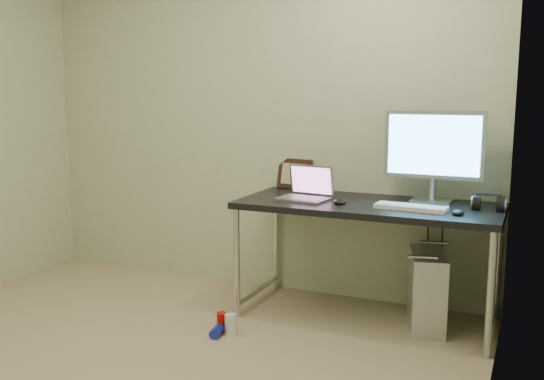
# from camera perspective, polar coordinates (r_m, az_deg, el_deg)

# --- Properties ---
(wall_back) EXTENTS (3.50, 0.02, 2.50)m
(wall_back) POSITION_cam_1_polar(r_m,az_deg,el_deg) (4.41, -1.63, 6.87)
(wall_back) COLOR beige
(wall_back) RESTS_ON ground
(wall_right) EXTENTS (0.02, 3.50, 2.50)m
(wall_right) POSITION_cam_1_polar(r_m,az_deg,el_deg) (2.24, 20.05, 3.95)
(wall_right) COLOR beige
(wall_right) RESTS_ON ground
(desk) EXTENTS (1.61, 0.70, 0.75)m
(desk) POSITION_cam_1_polar(r_m,az_deg,el_deg) (3.83, 9.01, -2.35)
(desk) COLOR black
(desk) RESTS_ON ground
(tower_computer) EXTENTS (0.31, 0.49, 0.50)m
(tower_computer) POSITION_cam_1_polar(r_m,az_deg,el_deg) (3.87, 14.36, -9.09)
(tower_computer) COLOR silver
(tower_computer) RESTS_ON ground
(cable_a) EXTENTS (0.01, 0.16, 0.69)m
(cable_a) POSITION_cam_1_polar(r_m,az_deg,el_deg) (4.11, 14.46, -5.61)
(cable_a) COLOR black
(cable_a) RESTS_ON ground
(cable_b) EXTENTS (0.02, 0.11, 0.71)m
(cable_b) POSITION_cam_1_polar(r_m,az_deg,el_deg) (4.08, 15.66, -6.05)
(cable_b) COLOR black
(cable_b) RESTS_ON ground
(can_red) EXTENTS (0.08, 0.08, 0.11)m
(can_red) POSITION_cam_1_polar(r_m,az_deg,el_deg) (3.76, -4.73, -12.26)
(can_red) COLOR #BB0C06
(can_red) RESTS_ON ground
(can_white) EXTENTS (0.09, 0.09, 0.13)m
(can_white) POSITION_cam_1_polar(r_m,az_deg,el_deg) (3.69, -3.92, -12.54)
(can_white) COLOR white
(can_white) RESTS_ON ground
(can_blue) EXTENTS (0.08, 0.12, 0.06)m
(can_blue) POSITION_cam_1_polar(r_m,az_deg,el_deg) (3.70, -5.22, -13.11)
(can_blue) COLOR #1625A6
(can_blue) RESTS_ON ground
(laptop) EXTENTS (0.34, 0.29, 0.21)m
(laptop) POSITION_cam_1_polar(r_m,az_deg,el_deg) (3.88, 3.23, -0.15)
(laptop) COLOR #A7A6AD
(laptop) RESTS_ON desk
(monitor) EXTENTS (0.61, 0.18, 0.57)m
(monitor) POSITION_cam_1_polar(r_m,az_deg,el_deg) (3.86, 14.98, 3.73)
(monitor) COLOR #A7A6AD
(monitor) RESTS_ON desk
(keyboard) EXTENTS (0.43, 0.17, 0.03)m
(keyboard) POSITION_cam_1_polar(r_m,az_deg,el_deg) (3.64, 12.94, -1.60)
(keyboard) COLOR white
(keyboard) RESTS_ON desk
(mouse_right) EXTENTS (0.09, 0.12, 0.04)m
(mouse_right) POSITION_cam_1_polar(r_m,az_deg,el_deg) (3.56, 17.08, -1.93)
(mouse_right) COLOR black
(mouse_right) RESTS_ON desk
(mouse_left) EXTENTS (0.09, 0.13, 0.04)m
(mouse_left) POSITION_cam_1_polar(r_m,az_deg,el_deg) (3.76, 6.40, -0.97)
(mouse_left) COLOR black
(mouse_left) RESTS_ON desk
(headphones) EXTENTS (0.18, 0.11, 0.12)m
(headphones) POSITION_cam_1_polar(r_m,az_deg,el_deg) (3.76, 19.71, -1.28)
(headphones) COLOR black
(headphones) RESTS_ON desk
(picture_frame) EXTENTS (0.28, 0.12, 0.22)m
(picture_frame) POSITION_cam_1_polar(r_m,az_deg,el_deg) (4.30, 2.13, 1.53)
(picture_frame) COLOR black
(picture_frame) RESTS_ON desk
(webcam) EXTENTS (0.04, 0.03, 0.12)m
(webcam) POSITION_cam_1_polar(r_m,az_deg,el_deg) (4.11, 5.19, 0.88)
(webcam) COLOR silver
(webcam) RESTS_ON desk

